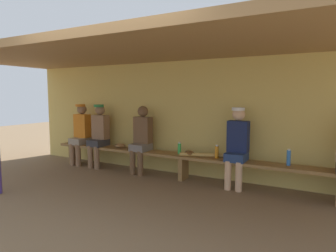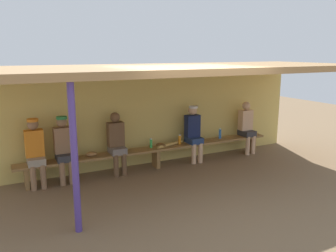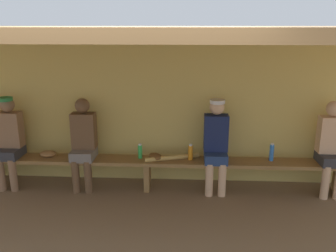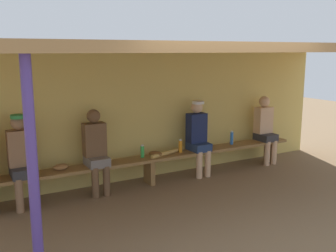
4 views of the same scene
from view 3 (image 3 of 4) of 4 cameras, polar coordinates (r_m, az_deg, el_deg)
ground_plane at (r=4.10m, az=-5.77°, el=-19.12°), size 24.00×24.00×0.00m
back_wall at (r=5.49m, az=-2.91°, el=2.68°), size 8.00×0.20×2.20m
dugout_roof at (r=4.06m, az=-5.12°, el=14.56°), size 8.00×2.80×0.12m
bench at (r=5.28m, az=-3.32°, el=-5.99°), size 6.00×0.36×0.46m
player_in_white at (r=5.35m, az=-13.22°, el=-2.22°), size 0.34×0.42×1.34m
player_middle at (r=5.51m, az=24.37°, el=-2.70°), size 0.34×0.42×1.34m
player_near_post at (r=5.14m, az=7.59°, el=-2.44°), size 0.34×0.42×1.34m
player_with_sunglasses at (r=5.75m, az=-23.81°, el=-1.74°), size 0.34×0.42×1.34m
water_bottle_clear at (r=5.27m, az=-4.43°, el=-4.00°), size 0.06×0.06×0.22m
water_bottle_orange at (r=5.36m, az=16.05°, el=-4.01°), size 0.06×0.06×0.26m
water_bottle_green at (r=5.20m, az=3.58°, el=-4.16°), size 0.07×0.07×0.23m
baseball_glove_worn at (r=5.22m, az=-2.04°, el=-4.84°), size 0.28×0.29×0.09m
baseball_glove_tan at (r=5.61m, az=-18.40°, el=-4.17°), size 0.25×0.19×0.09m
baseball_bat at (r=5.21m, az=0.68°, el=-5.01°), size 0.78×0.31×0.07m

